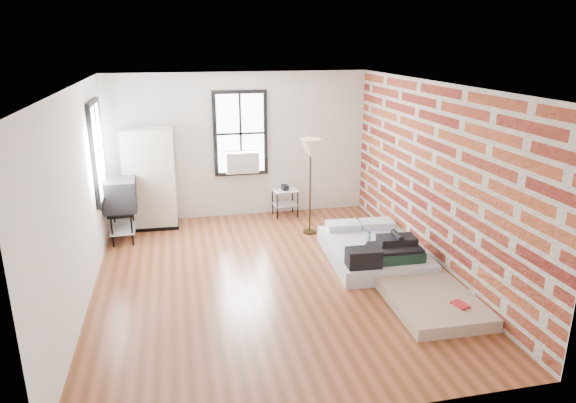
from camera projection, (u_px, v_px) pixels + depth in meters
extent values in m
plane|color=#5C3118|center=(270.00, 279.00, 7.57)|extent=(6.00, 6.00, 0.00)
cube|color=silver|center=(241.00, 146.00, 9.94)|extent=(5.00, 0.01, 2.80)
cube|color=silver|center=(332.00, 283.00, 4.36)|extent=(5.00, 0.01, 2.80)
cube|color=silver|center=(79.00, 199.00, 6.63)|extent=(0.01, 6.00, 2.80)
cube|color=brown|center=(433.00, 178.00, 7.66)|extent=(0.02, 6.00, 2.80)
cube|color=white|center=(267.00, 85.00, 6.73)|extent=(5.00, 6.00, 0.01)
cube|color=white|center=(241.00, 133.00, 9.82)|extent=(0.90, 0.02, 1.50)
cube|color=black|center=(215.00, 134.00, 9.74)|extent=(0.07, 0.08, 1.64)
cube|color=black|center=(265.00, 132.00, 9.94)|extent=(0.07, 0.08, 1.64)
cube|color=black|center=(239.00, 92.00, 9.60)|extent=(0.90, 0.08, 0.07)
cube|color=black|center=(242.00, 173.00, 10.07)|extent=(0.90, 0.08, 0.07)
cube|color=black|center=(241.00, 134.00, 9.81)|extent=(0.04, 0.02, 1.50)
cube|color=black|center=(241.00, 134.00, 9.81)|extent=(0.90, 0.02, 0.04)
cube|color=silver|center=(242.00, 162.00, 9.87)|extent=(0.62, 0.30, 0.40)
cube|color=white|center=(98.00, 152.00, 8.24)|extent=(0.02, 0.90, 1.50)
cube|color=black|center=(93.00, 158.00, 7.79)|extent=(0.08, 0.07, 1.64)
cube|color=black|center=(101.00, 146.00, 8.69)|extent=(0.08, 0.07, 1.64)
cube|color=black|center=(91.00, 102.00, 8.00)|extent=(0.08, 0.90, 0.07)
cube|color=black|center=(102.00, 198.00, 8.48)|extent=(0.08, 0.90, 0.07)
cube|color=black|center=(99.00, 152.00, 8.24)|extent=(0.02, 0.04, 1.50)
cube|color=black|center=(99.00, 152.00, 8.24)|extent=(0.02, 0.90, 0.04)
cube|color=silver|center=(373.00, 252.00, 8.21)|extent=(1.53, 2.00, 0.25)
cube|color=silver|center=(343.00, 226.00, 8.82)|extent=(0.58, 0.39, 0.12)
cube|color=silver|center=(377.00, 224.00, 8.91)|extent=(0.58, 0.39, 0.12)
cube|color=black|center=(396.00, 246.00, 7.72)|extent=(0.57, 0.36, 0.30)
cylinder|color=black|center=(397.00, 235.00, 7.67)|extent=(0.10, 0.36, 0.08)
cube|color=black|center=(363.00, 258.00, 7.35)|extent=(0.50, 0.33, 0.26)
cylinder|color=#A3BAD1|center=(369.00, 240.00, 8.07)|extent=(0.07, 0.07, 0.22)
cylinder|color=#174FA3|center=(369.00, 232.00, 8.03)|extent=(0.04, 0.04, 0.03)
cube|color=tan|center=(423.00, 291.00, 7.02)|extent=(1.14, 2.10, 0.16)
cube|color=black|center=(394.00, 256.00, 7.66)|extent=(0.78, 0.56, 0.24)
cube|color=black|center=(395.00, 247.00, 7.61)|extent=(0.73, 0.52, 0.04)
cube|color=#AB1B24|center=(460.00, 305.00, 6.47)|extent=(0.20, 0.25, 0.03)
cube|color=black|center=(154.00, 225.00, 9.67)|extent=(0.95, 0.57, 0.06)
cube|color=beige|center=(150.00, 177.00, 9.39)|extent=(0.91, 0.53, 1.80)
cylinder|color=black|center=(277.00, 206.00, 9.98)|extent=(0.02, 0.02, 0.53)
cylinder|color=black|center=(298.00, 204.00, 10.11)|extent=(0.02, 0.02, 0.53)
cylinder|color=black|center=(273.00, 202.00, 10.28)|extent=(0.02, 0.02, 0.53)
cylinder|color=black|center=(293.00, 200.00, 10.40)|extent=(0.02, 0.02, 0.53)
cube|color=silver|center=(285.00, 190.00, 10.11)|extent=(0.52, 0.43, 0.02)
cube|color=silver|center=(285.00, 204.00, 10.20)|extent=(0.49, 0.41, 0.02)
cube|color=black|center=(285.00, 187.00, 10.10)|extent=(0.13, 0.18, 0.10)
cylinder|color=#2E230F|center=(310.00, 232.00, 9.37)|extent=(0.25, 0.25, 0.03)
cylinder|color=#2E230F|center=(310.00, 192.00, 9.14)|extent=(0.03, 0.03, 1.49)
cone|color=tan|center=(311.00, 148.00, 8.90)|extent=(0.37, 0.37, 0.33)
cylinder|color=black|center=(112.00, 232.00, 8.64)|extent=(0.03, 0.03, 0.54)
cylinder|color=black|center=(132.00, 231.00, 8.72)|extent=(0.03, 0.03, 0.54)
cylinder|color=black|center=(115.00, 220.00, 9.24)|extent=(0.03, 0.03, 0.54)
cylinder|color=black|center=(133.00, 218.00, 9.31)|extent=(0.03, 0.03, 0.54)
cube|color=black|center=(122.00, 211.00, 8.90)|extent=(0.45, 0.79, 0.03)
cube|color=silver|center=(123.00, 228.00, 8.99)|extent=(0.43, 0.76, 0.02)
cube|color=black|center=(120.00, 195.00, 8.81)|extent=(0.56, 0.64, 0.54)
cube|color=black|center=(136.00, 194.00, 8.87)|extent=(0.04, 0.52, 0.43)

